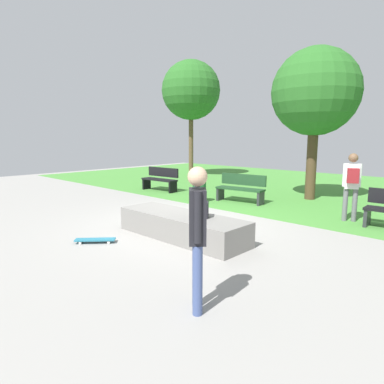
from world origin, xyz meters
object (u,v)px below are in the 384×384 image
object	(u,v)px
backpack_on_ledge	(203,210)
park_bench_near_lamppost	(160,179)
trash_bin	(199,191)
skater_performing_trick	(197,228)
concrete_ledge	(182,226)
skateboard_by_ledge	(95,240)
tree_leaning_ash	(315,93)
park_bench_near_path	(241,188)
tree_tall_oak	(191,91)
pedestrian_with_backpack	(352,181)

from	to	relation	value
backpack_on_ledge	park_bench_near_lamppost	bearing A→B (deg)	18.50
trash_bin	skater_performing_trick	bearing A→B (deg)	-47.85
park_bench_near_lamppost	concrete_ledge	bearing A→B (deg)	-37.22
concrete_ledge	skateboard_by_ledge	bearing A→B (deg)	-124.64
tree_leaning_ash	skateboard_by_ledge	bearing A→B (deg)	-97.44
backpack_on_ledge	skateboard_by_ledge	xyz separation A→B (m)	(-1.53, -1.55, -0.61)
park_bench_near_path	tree_leaning_ash	bearing A→B (deg)	56.36
park_bench_near_lamppost	trash_bin	world-z (taller)	park_bench_near_lamppost
skateboard_by_ledge	park_bench_near_path	xyz separation A→B (m)	(-0.39, 5.57, 0.42)
skateboard_by_ledge	park_bench_near_lamppost	bearing A→B (deg)	127.49
skater_performing_trick	skateboard_by_ledge	xyz separation A→B (m)	(-3.31, 0.55, -0.99)
skater_performing_trick	park_bench_near_lamppost	bearing A→B (deg)	141.52
tree_leaning_ash	tree_tall_oak	bearing A→B (deg)	164.48
skater_performing_trick	tree_leaning_ash	size ratio (longest dim) A/B	0.36
park_bench_near_lamppost	pedestrian_with_backpack	size ratio (longest dim) A/B	0.95
park_bench_near_path	tree_leaning_ash	world-z (taller)	tree_leaning_ash
tree_tall_oak	trash_bin	xyz separation A→B (m)	(5.28, -5.13, -4.12)
tree_tall_oak	trash_bin	distance (m)	8.43
backpack_on_ledge	skater_performing_trick	bearing A→B (deg)	-177.41
park_bench_near_path	pedestrian_with_backpack	size ratio (longest dim) A/B	0.96
tree_tall_oak	concrete_ledge	bearing A→B (deg)	-47.28
concrete_ledge	park_bench_near_path	bearing A→B (deg)	108.83
backpack_on_ledge	skateboard_by_ledge	distance (m)	2.27
concrete_ledge	park_bench_near_lamppost	world-z (taller)	park_bench_near_lamppost
concrete_ledge	skateboard_by_ledge	xyz separation A→B (m)	(-1.01, -1.46, -0.19)
backpack_on_ledge	trash_bin	world-z (taller)	backpack_on_ledge
park_bench_near_lamppost	trash_bin	distance (m)	2.78
park_bench_near_lamppost	tree_leaning_ash	size ratio (longest dim) A/B	0.33
backpack_on_ledge	skater_performing_trick	xyz separation A→B (m)	(1.78, -2.10, 0.38)
backpack_on_ledge	tree_leaning_ash	size ratio (longest dim) A/B	0.06
park_bench_near_lamppost	park_bench_near_path	xyz separation A→B (m)	(3.70, 0.23, 0.00)
park_bench_near_lamppost	tree_tall_oak	size ratio (longest dim) A/B	0.27
concrete_ledge	pedestrian_with_backpack	size ratio (longest dim) A/B	1.77
park_bench_near_lamppost	pedestrian_with_backpack	distance (m)	7.20
park_bench_near_path	tree_leaning_ash	distance (m)	3.96
skater_performing_trick	tree_tall_oak	distance (m)	14.78
tree_tall_oak	tree_leaning_ash	world-z (taller)	tree_tall_oak
concrete_ledge	skateboard_by_ledge	world-z (taller)	concrete_ledge
skateboard_by_ledge	pedestrian_with_backpack	distance (m)	6.27
skateboard_by_ledge	park_bench_near_lamppost	size ratio (longest dim) A/B	0.44
pedestrian_with_backpack	backpack_on_ledge	bearing A→B (deg)	-112.14
park_bench_near_path	tree_leaning_ash	xyz separation A→B (m)	(1.39, 2.09, 3.06)
concrete_ledge	skater_performing_trick	size ratio (longest dim) A/B	1.71
backpack_on_ledge	park_bench_near_lamppost	size ratio (longest dim) A/B	0.20
concrete_ledge	trash_bin	xyz separation A→B (m)	(-2.41, 3.20, 0.12)
backpack_on_ledge	skateboard_by_ledge	world-z (taller)	backpack_on_ledge
tree_tall_oak	trash_bin	world-z (taller)	tree_tall_oak
concrete_ledge	skater_performing_trick	world-z (taller)	skater_performing_trick
skater_performing_trick	tree_leaning_ash	xyz separation A→B (m)	(-2.31, 8.20, 2.49)
park_bench_near_path	park_bench_near_lamppost	bearing A→B (deg)	-176.48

